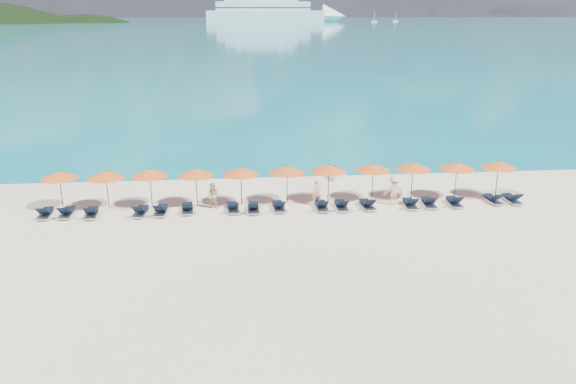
{
  "coord_description": "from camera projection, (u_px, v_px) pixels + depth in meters",
  "views": [
    {
      "loc": [
        -2.67,
        -26.24,
        10.68
      ],
      "look_at": [
        0.0,
        3.0,
        1.2
      ],
      "focal_mm": 35.0,
      "sensor_mm": 36.0,
      "label": 1
    }
  ],
  "objects": [
    {
      "name": "jetski",
      "position": [
        335.0,
        174.0,
        37.51
      ],
      "size": [
        1.11,
        2.14,
        0.73
      ],
      "rotation": [
        0.0,
        0.0,
        0.17
      ],
      "color": "silver",
      "rests_on": "ground"
    },
    {
      "name": "lounger_10",
      "position": [
        341.0,
        205.0,
        31.7
      ],
      "size": [
        0.63,
        1.7,
        0.66
      ],
      "rotation": [
        0.0,
        0.0,
        0.0
      ],
      "color": "silver",
      "rests_on": "ground"
    },
    {
      "name": "sailboat_near",
      "position": [
        374.0,
        21.0,
        563.79
      ],
      "size": [
        5.58,
        1.86,
        10.23
      ],
      "color": "silver",
      "rests_on": "ground"
    },
    {
      "name": "ground",
      "position": [
        293.0,
        233.0,
        28.38
      ],
      "size": [
        1400.0,
        1400.0,
        0.0
      ],
      "primitive_type": "plane",
      "color": "beige"
    },
    {
      "name": "lounger_2",
      "position": [
        91.0,
        212.0,
        30.54
      ],
      "size": [
        0.77,
        1.75,
        0.66
      ],
      "rotation": [
        0.0,
        0.0,
        0.09
      ],
      "color": "silver",
      "rests_on": "ground"
    },
    {
      "name": "lounger_9",
      "position": [
        322.0,
        205.0,
        31.63
      ],
      "size": [
        0.63,
        1.7,
        0.66
      ],
      "rotation": [
        0.0,
        0.0,
        -0.01
      ],
      "color": "silver",
      "rests_on": "ground"
    },
    {
      "name": "beachgoer_b",
      "position": [
        214.0,
        196.0,
        31.56
      ],
      "size": [
        0.85,
        0.71,
        1.52
      ],
      "primitive_type": "imported",
      "rotation": [
        0.0,
        0.0,
        -0.46
      ],
      "color": "#E0AA80",
      "rests_on": "ground"
    },
    {
      "name": "umbrella_9",
      "position": [
        457.0,
        166.0,
        32.98
      ],
      "size": [
        2.1,
        2.1,
        2.28
      ],
      "color": "black",
      "rests_on": "ground"
    },
    {
      "name": "lounger_6",
      "position": [
        233.0,
        207.0,
        31.35
      ],
      "size": [
        0.77,
        1.75,
        0.66
      ],
      "rotation": [
        0.0,
        0.0,
        0.09
      ],
      "color": "silver",
      "rests_on": "ground"
    },
    {
      "name": "umbrella_0",
      "position": [
        59.0,
        175.0,
        31.12
      ],
      "size": [
        2.1,
        2.1,
        2.28
      ],
      "color": "black",
      "rests_on": "ground"
    },
    {
      "name": "beachgoer_a",
      "position": [
        317.0,
        193.0,
        32.09
      ],
      "size": [
        0.57,
        0.39,
        1.54
      ],
      "primitive_type": "imported",
      "rotation": [
        0.0,
        0.0,
        0.03
      ],
      "color": "#E0AA80",
      "rests_on": "ground"
    },
    {
      "name": "lounger_1",
      "position": [
        67.0,
        212.0,
        30.59
      ],
      "size": [
        0.63,
        1.7,
        0.66
      ],
      "rotation": [
        0.0,
        0.0,
        0.0
      ],
      "color": "silver",
      "rests_on": "ground"
    },
    {
      "name": "umbrella_5",
      "position": [
        287.0,
        169.0,
        32.22
      ],
      "size": [
        2.1,
        2.1,
        2.28
      ],
      "color": "black",
      "rests_on": "ground"
    },
    {
      "name": "lounger_12",
      "position": [
        410.0,
        203.0,
        31.99
      ],
      "size": [
        0.72,
        1.74,
        0.66
      ],
      "rotation": [
        0.0,
        0.0,
        -0.06
      ],
      "color": "silver",
      "rests_on": "ground"
    },
    {
      "name": "headland_small",
      "position": [
        87.0,
        59.0,
        556.86
      ],
      "size": [
        162.0,
        126.0,
        85.5
      ],
      "color": "black",
      "rests_on": "ground"
    },
    {
      "name": "lounger_4",
      "position": [
        161.0,
        210.0,
        30.89
      ],
      "size": [
        0.71,
        1.73,
        0.66
      ],
      "rotation": [
        0.0,
        0.0,
        -0.05
      ],
      "color": "silver",
      "rests_on": "ground"
    },
    {
      "name": "umbrella_7",
      "position": [
        373.0,
        167.0,
        32.71
      ],
      "size": [
        2.1,
        2.1,
        2.28
      ],
      "color": "black",
      "rests_on": "ground"
    },
    {
      "name": "umbrella_6",
      "position": [
        329.0,
        168.0,
        32.48
      ],
      "size": [
        2.1,
        2.1,
        2.28
      ],
      "color": "black",
      "rests_on": "ground"
    },
    {
      "name": "cruise_ship",
      "position": [
        278.0,
        11.0,
        594.44
      ],
      "size": [
        148.46,
        24.89,
        41.29
      ],
      "rotation": [
        0.0,
        0.0,
        0.01
      ],
      "color": "silver",
      "rests_on": "ground"
    },
    {
      "name": "umbrella_3",
      "position": [
        196.0,
        172.0,
        31.67
      ],
      "size": [
        2.1,
        2.1,
        2.28
      ],
      "color": "black",
      "rests_on": "ground"
    },
    {
      "name": "umbrella_2",
      "position": [
        150.0,
        173.0,
        31.55
      ],
      "size": [
        2.1,
        2.1,
        2.28
      ],
      "color": "black",
      "rests_on": "ground"
    },
    {
      "name": "lounger_13",
      "position": [
        429.0,
        202.0,
        32.16
      ],
      "size": [
        0.73,
        1.74,
        0.66
      ],
      "rotation": [
        0.0,
        0.0,
        -0.06
      ],
      "color": "silver",
      "rests_on": "ground"
    },
    {
      "name": "umbrella_4",
      "position": [
        241.0,
        171.0,
        31.88
      ],
      "size": [
        2.1,
        2.1,
        2.28
      ],
      "color": "black",
      "rests_on": "ground"
    },
    {
      "name": "beachgoer_c",
      "position": [
        394.0,
        191.0,
        32.2
      ],
      "size": [
        1.14,
        0.57,
        1.73
      ],
      "primitive_type": "imported",
      "rotation": [
        0.0,
        0.0,
        3.1
      ],
      "color": "#E0AA80",
      "rests_on": "ground"
    },
    {
      "name": "sea",
      "position": [
        237.0,
        21.0,
        653.82
      ],
      "size": [
        1600.0,
        1300.0,
        0.01
      ],
      "primitive_type": "cube",
      "color": "#1FA9B2",
      "rests_on": "ground"
    },
    {
      "name": "lounger_14",
      "position": [
        454.0,
        202.0,
        32.29
      ],
      "size": [
        0.71,
        1.73,
        0.66
      ],
      "rotation": [
        0.0,
        0.0,
        -0.06
      ],
      "color": "silver",
      "rests_on": "ground"
    },
    {
      "name": "lounger_7",
      "position": [
        253.0,
        208.0,
        31.29
      ],
      "size": [
        0.64,
        1.71,
        0.66
      ],
      "rotation": [
        0.0,
        0.0,
        -0.01
      ],
      "color": "silver",
      "rests_on": "ground"
    },
    {
      "name": "umbrella_8",
      "position": [
        413.0,
        166.0,
        32.94
      ],
      "size": [
        2.1,
        2.1,
        2.28
      ],
      "color": "black",
      "rests_on": "ground"
    },
    {
      "name": "sailboat_far",
      "position": [
        395.0,
        21.0,
        598.35
      ],
      "size": [
        5.45,
        1.82,
        9.99
      ],
      "color": "silver",
      "rests_on": "ground"
    },
    {
      "name": "lounger_3",
      "position": [
        141.0,
        211.0,
        30.76
      ],
      "size": [
        0.79,
        1.75,
        0.66
      ],
      "rotation": [
        0.0,
        0.0,
        -0.1
      ],
      "color": "silver",
      "rests_on": "ground"
    },
    {
      "name": "umbrella_1",
      "position": [
        106.0,
        175.0,
        31.2
      ],
      "size": [
        2.1,
        2.1,
        2.28
      ],
      "color": "black",
      "rests_on": "ground"
    },
    {
      "name": "lounger_11",
      "position": [
        367.0,
        204.0,
        31.84
      ],
      "size": [
        0.77,
        1.75,
        0.66
      ],
      "rotation": [
        0.0,
        0.0,
        0.09
      ],
      "color": "silver",
      "rests_on": "ground"
    },
    {
      "name": "umbrella_10",
      "position": [
        499.0,
        165.0,
        33.24
      ],
      "size": [
        2.1,
        2.1,
        2.28
      ],
      "color": "black",
      "rests_on": "ground"
    },
    {
      "name": "lounger_15",
      "position": [
        493.0,
        199.0,
        32.76
      ],
      "size": [
        0.76,
        1.75,
        0.66
      ],
      "rotation": [
        0.0,
        0.0,
        0.08
      ],
      "color": "silver",
      "rests_on": "ground"
    },
    {
      "name": "lounger_5",
      "position": [
        187.0,
        208.0,
        31.22
      ],
      "size": [
        0.74,
        1.74,
        0.66
      ],
      "rotation": [
        0.0,
        0.0,
        0.07
      ],
      "color": "silver",
      "rests_on": "ground"
    },
    {
      "name": "lounger_8",
      "position": [
        279.0,
        206.0,
        31.54
      ],
      "size": [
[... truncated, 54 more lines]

